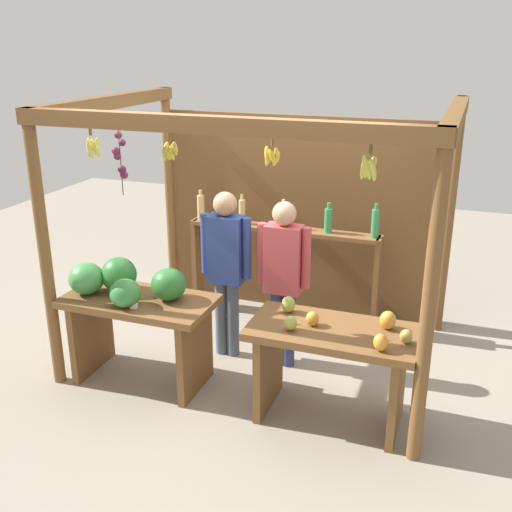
{
  "coord_description": "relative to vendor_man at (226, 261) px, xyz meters",
  "views": [
    {
      "loc": [
        1.68,
        -4.81,
        2.81
      ],
      "look_at": [
        0.0,
        -0.22,
        1.05
      ],
      "focal_mm": 42.37,
      "sensor_mm": 36.0,
      "label": 1
    }
  ],
  "objects": [
    {
      "name": "bottle_shelf_unit",
      "position": [
        0.25,
        0.94,
        -0.15
      ],
      "size": [
        2.01,
        0.22,
        1.34
      ],
      "color": "brown",
      "rests_on": "ground"
    },
    {
      "name": "market_stall",
      "position": [
        0.32,
        0.62,
        0.44
      ],
      "size": [
        3.13,
        2.27,
        2.33
      ],
      "color": "brown",
      "rests_on": "ground"
    },
    {
      "name": "fruit_counter_right",
      "position": [
        1.15,
        -0.68,
        -0.37
      ],
      "size": [
        1.27,
        0.64,
        0.92
      ],
      "color": "brown",
      "rests_on": "ground"
    },
    {
      "name": "ground_plane",
      "position": [
        0.32,
        0.13,
        -0.94
      ],
      "size": [
        12.0,
        12.0,
        0.0
      ],
      "primitive_type": "plane",
      "color": "gray",
      "rests_on": "ground"
    },
    {
      "name": "vendor_woman",
      "position": [
        0.54,
        -0.01,
        -0.02
      ],
      "size": [
        0.48,
        0.21,
        1.53
      ],
      "rotation": [
        0.0,
        0.0,
        -0.2
      ],
      "color": "navy",
      "rests_on": "ground"
    },
    {
      "name": "fruit_counter_left",
      "position": [
        -0.57,
        -0.68,
        -0.21
      ],
      "size": [
        1.27,
        0.65,
        1.07
      ],
      "color": "brown",
      "rests_on": "ground"
    },
    {
      "name": "vendor_man",
      "position": [
        0.0,
        0.0,
        0.0
      ],
      "size": [
        0.48,
        0.21,
        1.57
      ],
      "rotation": [
        0.0,
        0.0,
        -0.09
      ],
      "color": "#515B6C",
      "rests_on": "ground"
    }
  ]
}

